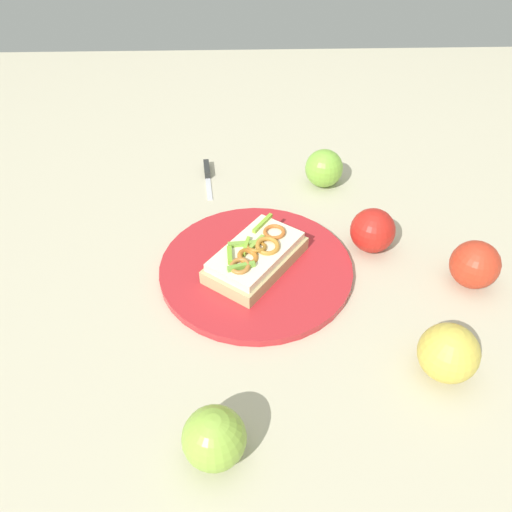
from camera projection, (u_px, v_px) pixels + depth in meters
The scene contains 9 objects.
ground_plane at pixel (256, 271), 0.84m from camera, with size 2.00×2.00×0.00m, color #BEB699.
plate at pixel (256, 268), 0.83m from camera, with size 0.31×0.31×0.01m, color red.
sandwich at pixel (256, 256), 0.82m from camera, with size 0.18×0.19×0.05m.
apple_0 at pixel (324, 168), 1.00m from camera, with size 0.07×0.07×0.07m, color #7FBB3C.
apple_1 at pixel (448, 353), 0.67m from camera, with size 0.08×0.08×0.08m, color gold.
apple_2 at pixel (373, 230), 0.86m from camera, with size 0.08×0.08×0.08m, color red.
apple_3 at pixel (475, 265), 0.79m from camera, with size 0.08×0.08×0.08m, color red.
apple_4 at pixel (214, 438), 0.58m from camera, with size 0.07×0.07×0.07m, color #8EBA40.
knife at pixel (207, 174), 1.05m from camera, with size 0.02×0.13×0.02m.
Camera 1 is at (-0.02, -0.61, 0.58)m, focal length 35.93 mm.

